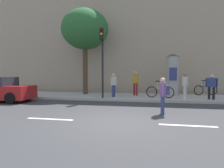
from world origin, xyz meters
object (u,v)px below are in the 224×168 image
object	(u,v)px
pedestrian_with_bag	(163,93)
pedestrian_in_red_top	(212,85)
poster_column	(172,74)
pedestrian_in_light_jacket	(136,81)
pedestrian_in_dark_shirt	(185,84)
bicycle_leaning	(160,92)
bicycle_upright	(206,90)
street_tree	(85,30)
pedestrian_near_pole	(114,83)
traffic_light	(102,52)

from	to	relation	value
pedestrian_with_bag	pedestrian_in_red_top	world-z (taller)	pedestrian_in_red_top
poster_column	pedestrian_in_light_jacket	xyz separation A→B (m)	(-2.58, -0.50, -0.47)
pedestrian_with_bag	pedestrian_in_dark_shirt	bearing A→B (deg)	68.81
poster_column	bicycle_leaning	bearing A→B (deg)	-120.14
pedestrian_in_light_jacket	bicycle_upright	world-z (taller)	pedestrian_in_light_jacket
poster_column	pedestrian_in_dark_shirt	world-z (taller)	poster_column
pedestrian_in_red_top	pedestrian_in_light_jacket	distance (m)	4.82
street_tree	pedestrian_in_light_jacket	xyz separation A→B (m)	(3.84, -0.25, -3.84)
street_tree	bicycle_upright	distance (m)	9.92
pedestrian_in_dark_shirt	pedestrian_in_light_jacket	xyz separation A→B (m)	(-3.07, 1.61, 0.12)
pedestrian_with_bag	street_tree	bearing A→B (deg)	132.13
poster_column	bicycle_leaning	world-z (taller)	poster_column
pedestrian_with_bag	bicycle_upright	xyz separation A→B (m)	(3.47, 6.69, -0.36)
pedestrian_near_pole	bicycle_upright	distance (m)	6.76
pedestrian_in_dark_shirt	poster_column	bearing A→B (deg)	103.14
traffic_light	pedestrian_in_red_top	size ratio (longest dim) A/B	2.92
poster_column	pedestrian_in_dark_shirt	xyz separation A→B (m)	(0.49, -2.11, -0.59)
poster_column	pedestrian_near_pole	distance (m)	4.36
bicycle_upright	pedestrian_in_light_jacket	bearing A→B (deg)	-168.24
pedestrian_with_bag	pedestrian_in_light_jacket	world-z (taller)	pedestrian_in_light_jacket
pedestrian_with_bag	pedestrian_in_dark_shirt	size ratio (longest dim) A/B	0.95
traffic_light	bicycle_upright	bearing A→B (deg)	23.87
poster_column	pedestrian_near_pole	bearing A→B (deg)	-156.07
pedestrian_near_pole	bicycle_upright	xyz separation A→B (m)	(6.34, 2.29, -0.51)
pedestrian_in_dark_shirt	bicycle_upright	bearing A→B (deg)	54.33
poster_column	bicycle_upright	xyz separation A→B (m)	(2.39, 0.54, -1.12)
traffic_light	street_tree	size ratio (longest dim) A/B	0.68
street_tree	bicycle_leaning	bearing A→B (deg)	-14.16
bicycle_leaning	pedestrian_with_bag	bearing A→B (deg)	-91.67
pedestrian_in_dark_shirt	bicycle_leaning	bearing A→B (deg)	161.66
poster_column	bicycle_leaning	size ratio (longest dim) A/B	1.69
pedestrian_in_light_jacket	bicycle_leaning	distance (m)	2.09
pedestrian_with_bag	poster_column	bearing A→B (deg)	80.07
pedestrian_in_light_jacket	poster_column	bearing A→B (deg)	10.93
bicycle_leaning	pedestrian_in_light_jacket	bearing A→B (deg)	145.25
poster_column	pedestrian_in_light_jacket	world-z (taller)	poster_column
pedestrian_in_red_top	bicycle_leaning	bearing A→B (deg)	174.79
pedestrian_with_bag	pedestrian_near_pole	distance (m)	5.26
traffic_light	pedestrian_with_bag	bearing A→B (deg)	-46.41
pedestrian_in_dark_shirt	pedestrian_in_light_jacket	world-z (taller)	pedestrian_in_light_jacket
traffic_light	pedestrian_near_pole	world-z (taller)	traffic_light
pedestrian_in_dark_shirt	bicycle_upright	distance (m)	3.29
traffic_light	pedestrian_with_bag	xyz separation A→B (m)	(3.45, -3.63, -2.18)
bicycle_upright	pedestrian_in_dark_shirt	bearing A→B (deg)	-125.67
street_tree	bicycle_upright	world-z (taller)	street_tree
poster_column	pedestrian_with_bag	world-z (taller)	poster_column
poster_column	street_tree	world-z (taller)	street_tree
pedestrian_with_bag	pedestrian_near_pole	bearing A→B (deg)	123.09
pedestrian_in_dark_shirt	street_tree	bearing A→B (deg)	164.96
bicycle_leaning	traffic_light	bearing A→B (deg)	-165.96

